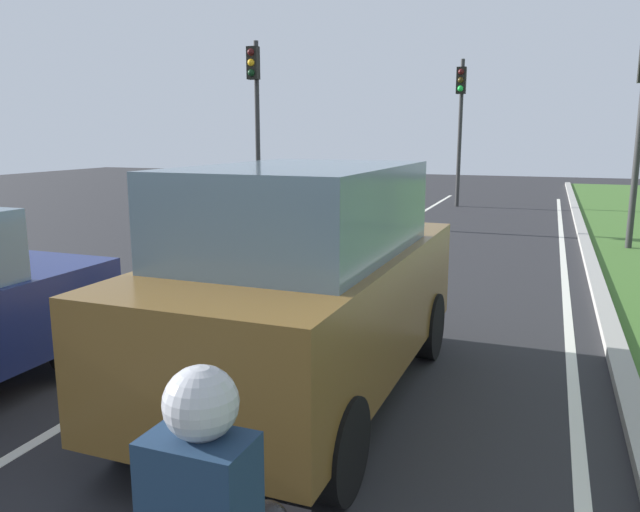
% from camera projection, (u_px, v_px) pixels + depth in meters
% --- Properties ---
extents(ground_plane, '(60.00, 60.00, 0.00)m').
position_uv_depth(ground_plane, '(357.00, 275.00, 11.40)').
color(ground_plane, '#262628').
extents(lane_line_center, '(0.12, 32.00, 0.01)m').
position_uv_depth(lane_line_center, '(321.00, 272.00, 11.64)').
color(lane_line_center, silver).
rests_on(lane_line_center, ground).
extents(lane_line_right_edge, '(0.12, 32.00, 0.01)m').
position_uv_depth(lane_line_right_edge, '(566.00, 292.00, 10.17)').
color(lane_line_right_edge, silver).
rests_on(lane_line_right_edge, ground).
extents(curb_right, '(0.24, 48.00, 0.12)m').
position_uv_depth(curb_right, '(599.00, 292.00, 9.99)').
color(curb_right, '#9E9B93').
rests_on(curb_right, ground).
extents(car_suv_ahead, '(2.04, 4.54, 2.28)m').
position_uv_depth(car_suv_ahead, '(307.00, 283.00, 5.88)').
color(car_suv_ahead, brown).
rests_on(car_suv_ahead, ground).
extents(rider_person, '(0.50, 0.40, 1.16)m').
position_uv_depth(rider_person, '(205.00, 506.00, 2.31)').
color(rider_person, '#192D47').
rests_on(rider_person, ground).
extents(traffic_light_overhead_left, '(0.32, 0.50, 5.17)m').
position_uv_depth(traffic_light_overhead_left, '(255.00, 100.00, 17.77)').
color(traffic_light_overhead_left, '#2D2D2D').
rests_on(traffic_light_overhead_left, ground).
extents(traffic_light_far_median, '(0.32, 0.50, 5.12)m').
position_uv_depth(traffic_light_far_median, '(460.00, 109.00, 21.61)').
color(traffic_light_far_median, '#2D2D2D').
rests_on(traffic_light_far_median, ground).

